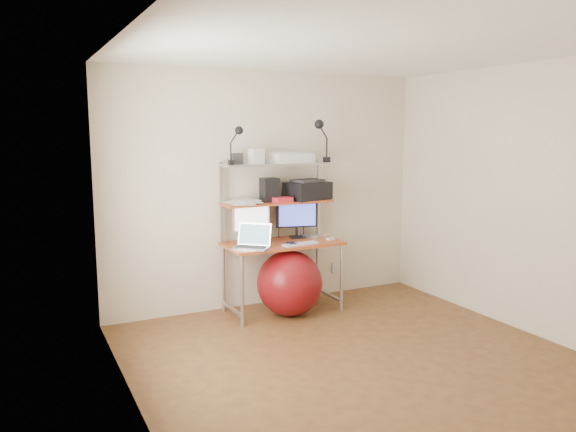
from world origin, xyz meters
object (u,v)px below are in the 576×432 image
at_px(monitor_silver, 251,221).
at_px(monitor_black, 297,217).
at_px(laptop, 253,242).
at_px(printer, 308,190).
at_px(exercise_ball, 289,283).

xyz_separation_m(monitor_silver, monitor_black, (0.54, 0.02, -0.00)).
bearing_deg(laptop, printer, 61.58).
distance_m(monitor_silver, printer, 0.72).
xyz_separation_m(laptop, exercise_ball, (0.39, -0.03, -0.45)).
distance_m(monitor_black, printer, 0.31).
relative_size(printer, exercise_ball, 0.76).
xyz_separation_m(monitor_silver, exercise_ball, (0.30, -0.28, -0.63)).
relative_size(monitor_silver, exercise_ball, 0.63).
height_order(monitor_silver, monitor_black, monitor_black).
height_order(printer, exercise_ball, printer).
relative_size(monitor_black, exercise_ball, 0.67).
height_order(monitor_black, printer, printer).
relative_size(monitor_black, laptop, 1.03).
bearing_deg(exercise_ball, printer, 38.34).
bearing_deg(monitor_silver, laptop, -96.28).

